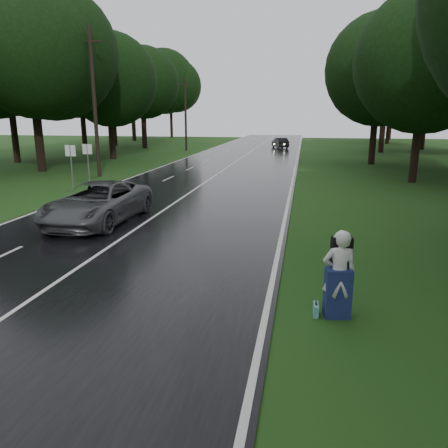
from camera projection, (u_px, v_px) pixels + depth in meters
The scene contains 17 objects.
ground at pixel (47, 290), 11.34m from camera, with size 160.00×160.00×0.00m, color #1E4414.
road at pixel (209, 180), 30.40m from camera, with size 12.00×140.00×0.04m, color black.
lane_center at pixel (209, 180), 30.40m from camera, with size 0.12×140.00×0.01m, color silver.
grey_car at pixel (98, 203), 18.16m from camera, with size 2.81×6.09×1.69m, color #454749.
far_car at pixel (280, 143), 59.55m from camera, with size 1.43×4.11×1.35m, color black.
hitchhiker at pixel (339, 277), 9.67m from camera, with size 0.81×0.75×2.05m.
suitcase at pixel (316, 310), 9.91m from camera, with size 0.11×0.39×0.28m, color #569DA7.
utility_pole_mid at pixel (100, 176), 32.30m from camera, with size 1.80×0.28×10.48m, color black, non-canonical shape.
utility_pole_far at pixel (186, 150), 55.74m from camera, with size 1.80×0.28×9.02m, color black, non-canonical shape.
road_sign_a at pixel (74, 191), 26.24m from camera, with size 0.66×0.10×2.74m, color white, non-canonical shape.
road_sign_b at pixel (90, 185), 28.22m from camera, with size 0.64×0.10×2.66m, color white, non-canonical shape.
tree_left_d at pixel (42, 171), 35.24m from camera, with size 10.15×10.15×15.86m, color black, non-canonical shape.
tree_left_e at pixel (113, 159), 45.12m from camera, with size 8.44×8.44×13.19m, color black, non-canonical shape.
tree_left_f at pixel (145, 148), 59.35m from camera, with size 9.71×9.71×15.17m, color black, non-canonical shape.
tree_right_d at pixel (412, 182), 29.43m from camera, with size 8.39×8.39×13.11m, color black, non-canonical shape.
tree_right_e at pixel (371, 164), 40.18m from camera, with size 8.93×8.93×13.96m, color black, non-canonical shape.
tree_right_f at pixel (380, 152), 52.96m from camera, with size 9.82×9.82×15.35m, color black, non-canonical shape.
Camera 1 is at (6.50, -9.55, 4.49)m, focal length 34.61 mm.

